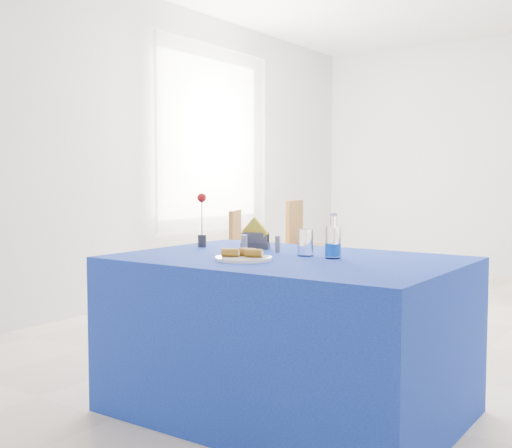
# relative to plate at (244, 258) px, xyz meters

# --- Properties ---
(floor) EXTENTS (7.00, 7.00, 0.00)m
(floor) POSITION_rel_plate_xyz_m (0.04, 1.98, -0.77)
(floor) COLOR beige
(floor) RESTS_ON ground
(room_shell) EXTENTS (7.00, 7.00, 7.00)m
(room_shell) POSITION_rel_plate_xyz_m (0.04, 1.98, 0.98)
(room_shell) COLOR silver
(room_shell) RESTS_ON ground
(window_pane) EXTENTS (0.04, 1.50, 1.60)m
(window_pane) POSITION_rel_plate_xyz_m (-2.43, 2.78, 0.78)
(window_pane) COLOR white
(window_pane) RESTS_ON room_shell
(curtain) EXTENTS (0.04, 1.75, 1.85)m
(curtain) POSITION_rel_plate_xyz_m (-2.36, 2.78, 0.78)
(curtain) COLOR white
(curtain) RESTS_ON room_shell
(plate) EXTENTS (0.26, 0.26, 0.01)m
(plate) POSITION_rel_plate_xyz_m (0.00, 0.00, 0.00)
(plate) COLOR white
(plate) RESTS_ON blue_table
(drinking_glass) EXTENTS (0.08, 0.08, 0.13)m
(drinking_glass) POSITION_rel_plate_xyz_m (0.15, 0.31, 0.06)
(drinking_glass) COLOR white
(drinking_glass) RESTS_ON blue_table
(salt_shaker) EXTENTS (0.03, 0.03, 0.08)m
(salt_shaker) POSITION_rel_plate_xyz_m (-0.21, 0.30, 0.04)
(salt_shaker) COLOR gray
(salt_shaker) RESTS_ON blue_table
(pepper_shaker) EXTENTS (0.03, 0.03, 0.08)m
(pepper_shaker) POSITION_rel_plate_xyz_m (-0.05, 0.36, 0.04)
(pepper_shaker) COLOR slate
(pepper_shaker) RESTS_ON blue_table
(blue_table) EXTENTS (1.60, 1.10, 0.76)m
(blue_table) POSITION_rel_plate_xyz_m (0.10, 0.22, -0.39)
(blue_table) COLOR #102498
(blue_table) RESTS_ON floor
(water_bottle) EXTENTS (0.08, 0.08, 0.21)m
(water_bottle) POSITION_rel_plate_xyz_m (0.30, 0.30, 0.06)
(water_bottle) COLOR silver
(water_bottle) RESTS_ON blue_table
(napkin_holder) EXTENTS (0.16, 0.10, 0.17)m
(napkin_holder) POSITION_rel_plate_xyz_m (-0.23, 0.43, 0.04)
(napkin_holder) COLOR #333337
(napkin_holder) RESTS_ON blue_table
(rose_vase) EXTENTS (0.05, 0.05, 0.30)m
(rose_vase) POSITION_rel_plate_xyz_m (-0.53, 0.34, 0.14)
(rose_vase) COLOR #232227
(rose_vase) RESTS_ON blue_table
(chair_win_a) EXTENTS (0.50, 0.50, 0.85)m
(chair_win_a) POSITION_rel_plate_xyz_m (-1.69, 2.37, -0.28)
(chair_win_a) COLOR #96622B
(chair_win_a) RESTS_ON floor
(chair_win_b) EXTENTS (0.49, 0.49, 0.92)m
(chair_win_b) POSITION_rel_plate_xyz_m (-1.55, 3.18, -0.23)
(chair_win_b) COLOR #96622B
(chair_win_b) RESTS_ON floor
(banana_pieces) EXTENTS (0.19, 0.13, 0.04)m
(banana_pieces) POSITION_rel_plate_xyz_m (-0.01, 0.01, 0.03)
(banana_pieces) COLOR #C3881B
(banana_pieces) RESTS_ON plate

